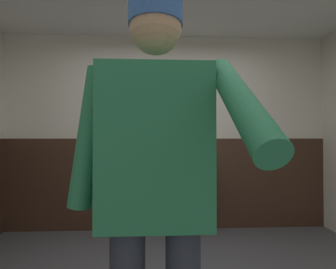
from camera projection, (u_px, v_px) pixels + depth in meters
wall_back at (167, 132)px, 3.39m from camera, size 4.94×0.12×2.62m
wainscot_band_back at (168, 184)px, 3.31m from camera, size 4.34×0.03×1.22m
urinal_left at (142, 173)px, 3.15m from camera, size 0.40×0.34×1.24m
urinal_middle at (199, 172)px, 3.19m from camera, size 0.40×0.34×1.24m
privacy_divider_panel at (171, 160)px, 3.10m from camera, size 0.04×0.40×0.90m
person at (155, 185)px, 0.96m from camera, size 0.65×0.60×1.77m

